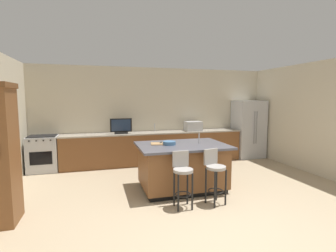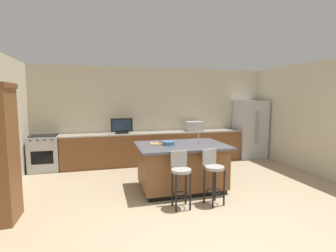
# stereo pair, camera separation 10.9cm
# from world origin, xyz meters

# --- Properties ---
(ground_plane) EXTENTS (17.29, 17.29, 0.00)m
(ground_plane) POSITION_xyz_m (0.00, 0.00, 0.00)
(ground_plane) COLOR tan
(wall_back) EXTENTS (7.40, 0.12, 2.76)m
(wall_back) POSITION_xyz_m (0.00, 4.32, 1.38)
(wall_back) COLOR beige
(wall_back) RESTS_ON ground_plane
(wall_right) EXTENTS (0.12, 4.72, 2.76)m
(wall_right) POSITION_xyz_m (3.50, 2.16, 1.38)
(wall_right) COLOR beige
(wall_right) RESTS_ON ground_plane
(counter_back) EXTENTS (5.14, 0.62, 0.91)m
(counter_back) POSITION_xyz_m (-0.08, 3.94, 0.45)
(counter_back) COLOR brown
(counter_back) RESTS_ON ground_plane
(kitchen_island) EXTENTS (1.81, 1.27, 0.93)m
(kitchen_island) POSITION_xyz_m (-0.02, 1.78, 0.48)
(kitchen_island) COLOR black
(kitchen_island) RESTS_ON ground_plane
(refrigerator) EXTENTS (0.90, 0.73, 1.80)m
(refrigerator) POSITION_xyz_m (2.94, 3.90, 0.90)
(refrigerator) COLOR #B7BABF
(refrigerator) RESTS_ON ground_plane
(range_oven) EXTENTS (0.73, 0.63, 0.93)m
(range_oven) POSITION_xyz_m (-3.03, 3.94, 0.46)
(range_oven) COLOR #B7BABF
(range_oven) RESTS_ON ground_plane
(microwave) EXTENTS (0.48, 0.36, 0.28)m
(microwave) POSITION_xyz_m (1.08, 3.94, 1.05)
(microwave) COLOR #B7BABF
(microwave) RESTS_ON counter_back
(tv_monitor) EXTENTS (0.58, 0.16, 0.42)m
(tv_monitor) POSITION_xyz_m (-1.05, 3.89, 1.10)
(tv_monitor) COLOR black
(tv_monitor) RESTS_ON counter_back
(sink_faucet_back) EXTENTS (0.02, 0.02, 0.24)m
(sink_faucet_back) POSITION_xyz_m (-0.07, 4.04, 1.03)
(sink_faucet_back) COLOR #B2B2B7
(sink_faucet_back) RESTS_ON counter_back
(sink_faucet_island) EXTENTS (0.02, 0.02, 0.22)m
(sink_faucet_island) POSITION_xyz_m (0.35, 1.78, 1.04)
(sink_faucet_island) COLOR #B2B2B7
(sink_faucet_island) RESTS_ON kitchen_island
(bar_stool_left) EXTENTS (0.34, 0.34, 0.96)m
(bar_stool_left) POSITION_xyz_m (-0.30, 0.94, 0.57)
(bar_stool_left) COLOR gray
(bar_stool_left) RESTS_ON ground_plane
(bar_stool_right) EXTENTS (0.35, 0.37, 0.97)m
(bar_stool_right) POSITION_xyz_m (0.30, 0.92, 0.58)
(bar_stool_right) COLOR gray
(bar_stool_right) RESTS_ON ground_plane
(fruit_bowl) EXTENTS (0.26, 0.26, 0.07)m
(fruit_bowl) POSITION_xyz_m (-0.28, 1.81, 0.97)
(fruit_bowl) COLOR #3F668C
(fruit_bowl) RESTS_ON kitchen_island
(tv_remote) EXTENTS (0.11, 0.17, 0.02)m
(tv_remote) POSITION_xyz_m (-0.40, 2.01, 0.94)
(tv_remote) COLOR black
(tv_remote) RESTS_ON kitchen_island
(cutting_board) EXTENTS (0.37, 0.33, 0.02)m
(cutting_board) POSITION_xyz_m (-0.46, 1.94, 0.94)
(cutting_board) COLOR #A87F51
(cutting_board) RESTS_ON kitchen_island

